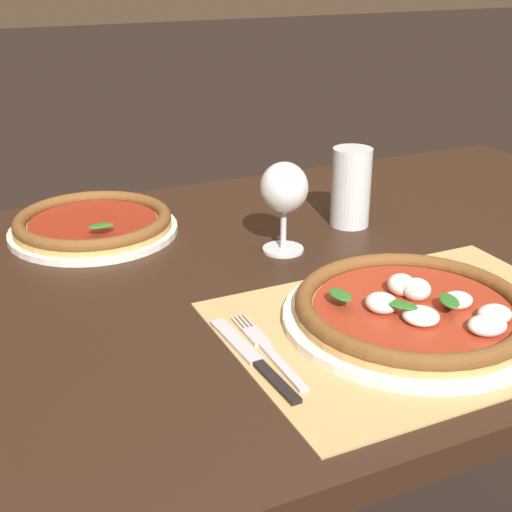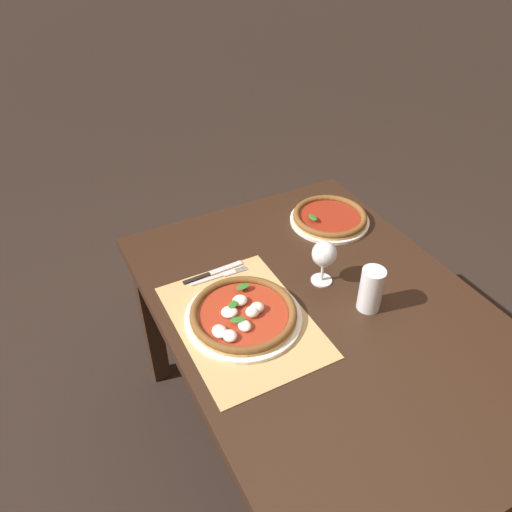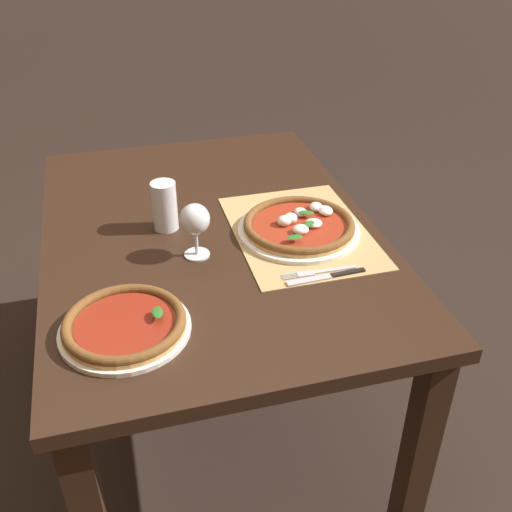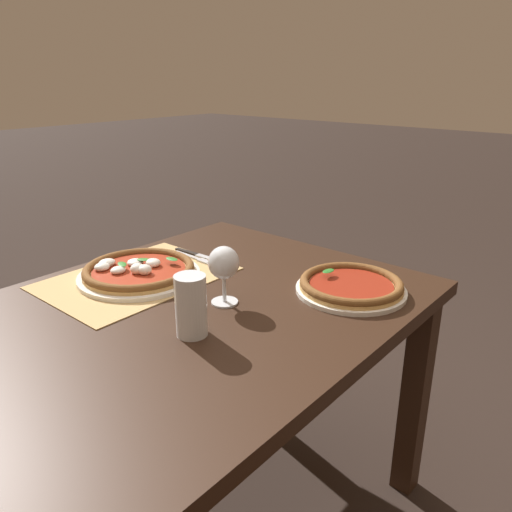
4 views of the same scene
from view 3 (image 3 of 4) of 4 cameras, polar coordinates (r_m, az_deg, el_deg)
ground_plane at (r=2.22m, az=-3.59°, el=-14.06°), size 24.00×24.00×0.00m
dining_table at (r=1.81m, az=-4.29°, el=-0.08°), size 1.34×0.95×0.74m
paper_placemat at (r=1.74m, az=4.21°, el=2.37°), size 0.51×0.37×0.00m
pizza_near at (r=1.72m, az=4.14°, el=2.89°), size 0.35×0.35×0.05m
pizza_far at (r=1.39m, az=-12.40°, el=-6.43°), size 0.30×0.30×0.04m
wine_glass at (r=1.58m, az=-5.83°, el=3.30°), size 0.08×0.08×0.16m
pint_glass at (r=1.74m, az=-8.68°, el=4.66°), size 0.07×0.07×0.15m
fork at (r=1.56m, az=5.99°, el=-1.53°), size 0.02×0.20×0.00m
knife at (r=1.54m, az=6.70°, el=-1.98°), size 0.03×0.22×0.01m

